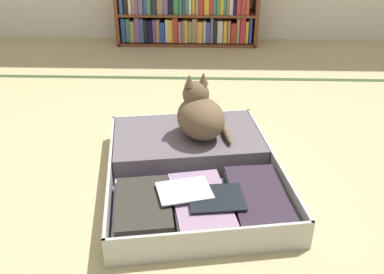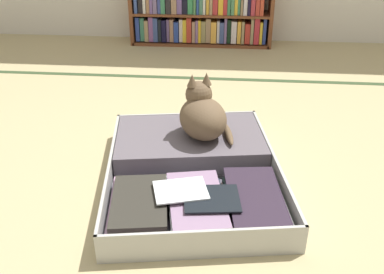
% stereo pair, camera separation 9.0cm
% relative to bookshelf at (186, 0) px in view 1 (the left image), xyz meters
% --- Properties ---
extents(ground_plane, '(10.00, 10.00, 0.00)m').
position_rel_bookshelf_xyz_m(ground_plane, '(0.07, -2.25, -0.37)').
color(ground_plane, tan).
extents(tatami_border, '(4.80, 0.05, 0.00)m').
position_rel_bookshelf_xyz_m(tatami_border, '(0.07, -0.86, -0.37)').
color(tatami_border, '#344829').
rests_on(tatami_border, ground_plane).
extents(bookshelf, '(1.19, 0.26, 0.76)m').
position_rel_bookshelf_xyz_m(bookshelf, '(0.00, 0.00, 0.00)').
color(bookshelf, brown).
rests_on(bookshelf, ground_plane).
extents(open_suitcase, '(0.85, 1.02, 0.12)m').
position_rel_bookshelf_xyz_m(open_suitcase, '(0.12, -2.08, -0.31)').
color(open_suitcase, '#B5B5AE').
rests_on(open_suitcase, ground_plane).
extents(black_cat, '(0.30, 0.33, 0.29)m').
position_rel_bookshelf_xyz_m(black_cat, '(0.15, -1.91, -0.15)').
color(black_cat, brown).
rests_on(black_cat, open_suitcase).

